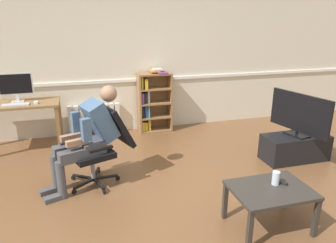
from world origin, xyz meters
name	(u,v)px	position (x,y,z in m)	size (l,w,h in m)	color
ground_plane	(176,206)	(0.00, 0.00, 0.00)	(18.00, 18.00, 0.00)	brown
back_wall	(132,55)	(0.00, 2.65, 1.35)	(12.00, 0.13, 2.70)	beige
computer_desk	(20,110)	(-1.82, 2.15, 0.64)	(1.16, 0.60, 0.76)	olive
imac_monitor	(16,85)	(-1.83, 2.23, 1.01)	(0.49, 0.14, 0.44)	silver
keyboard	(15,105)	(-1.84, 2.01, 0.77)	(0.38, 0.12, 0.02)	silver
computer_mouse	(36,103)	(-1.56, 2.03, 0.77)	(0.06, 0.10, 0.03)	white
bookshelf	(152,102)	(0.30, 2.44, 0.54)	(0.59, 0.29, 1.13)	olive
radiator	(95,119)	(-0.71, 2.54, 0.27)	(0.88, 0.08, 0.54)	white
office_chair	(103,142)	(-0.69, 0.81, 0.52)	(0.85, 0.69, 0.96)	black
person_seated	(88,135)	(-0.87, 0.75, 0.65)	(1.00, 0.62, 1.22)	#4C4C51
tv_stand	(295,147)	(2.01, 0.69, 0.19)	(0.94, 0.42, 0.37)	black
tv_screen	(299,114)	(2.02, 0.69, 0.69)	(0.28, 0.94, 0.61)	black
coffee_table	(270,194)	(0.77, -0.58, 0.37)	(0.75, 0.55, 0.43)	#332D28
drinking_glass	(276,178)	(0.85, -0.52, 0.50)	(0.07, 0.07, 0.13)	silver
spare_remote	(280,182)	(0.91, -0.51, 0.44)	(0.04, 0.15, 0.02)	black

